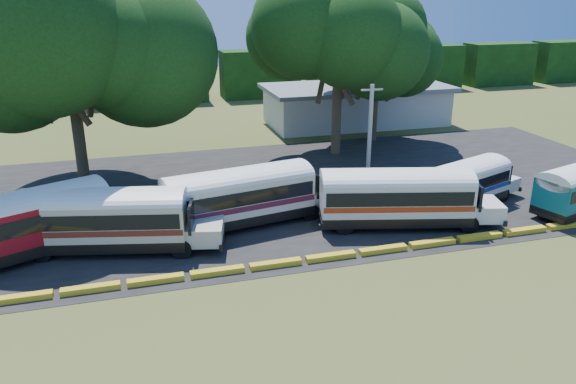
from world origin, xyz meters
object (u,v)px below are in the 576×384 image
object	(u,v)px
bus_white_red	(399,195)
tree_west	(65,32)
bus_cream_west	(109,217)
bus_red	(24,220)

from	to	relation	value
bus_white_red	tree_west	xyz separation A→B (m)	(-18.30, 12.40, 8.79)
tree_west	bus_cream_west	bearing A→B (deg)	-80.38
bus_white_red	tree_west	world-z (taller)	tree_west
bus_cream_west	tree_west	distance (m)	14.31
bus_white_red	tree_west	distance (m)	23.79
bus_red	bus_white_red	world-z (taller)	bus_red
bus_red	bus_white_red	bearing A→B (deg)	-29.02
bus_cream_west	tree_west	world-z (taller)	tree_west
bus_cream_west	tree_west	size ratio (longest dim) A/B	0.70
bus_red	bus_white_red	xyz separation A→B (m)	(20.60, -1.76, -0.07)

